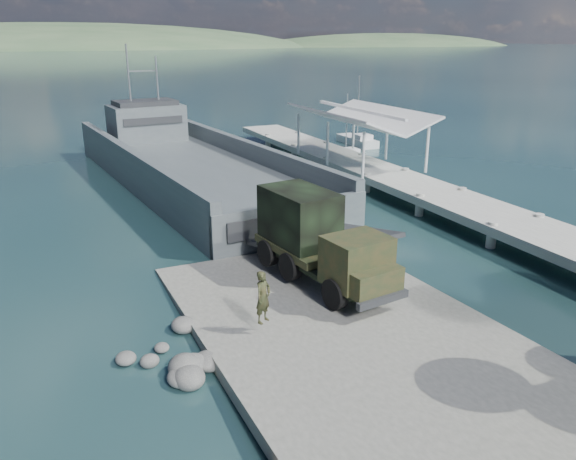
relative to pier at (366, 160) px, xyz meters
The scene contains 10 objects.
ground 22.89m from the pier, 124.71° to the right, with size 1400.00×1400.00×0.00m, color #19393D.
boat_ramp 23.70m from the pier, 123.33° to the right, with size 10.00×18.00×0.50m, color slate.
shoreline_rocks 26.55m from the pier, 136.42° to the right, with size 3.20×5.60×0.90m, color #51514F, non-canonical shape.
distant_headlands 542.50m from the pier, 86.09° to the left, with size 1000.00×240.00×48.00m, color #355434, non-canonical shape.
pier is the anchor object (origin of this frame).
landing_craft 13.01m from the pier, 159.74° to the left, with size 11.98×36.13×10.56m.
military_truck 19.61m from the pier, 127.92° to the right, with size 3.40×7.97×3.58m.
soldier 24.62m from the pier, 130.08° to the right, with size 0.69×0.45×1.89m, color #20311B.
sailboat_near 8.62m from the pier, 69.41° to the left, with size 1.48×4.80×5.81m.
sailboat_far 15.09m from the pier, 60.94° to the left, with size 1.71×5.71×6.94m.
Camera 1 is at (-9.28, -16.31, 10.29)m, focal length 35.00 mm.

